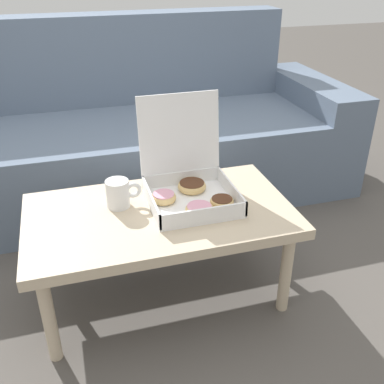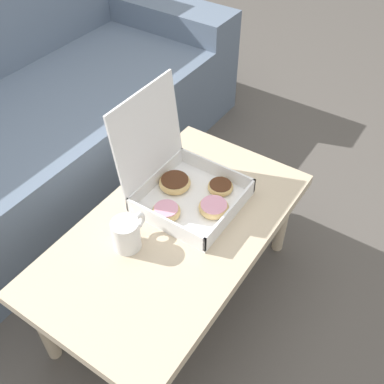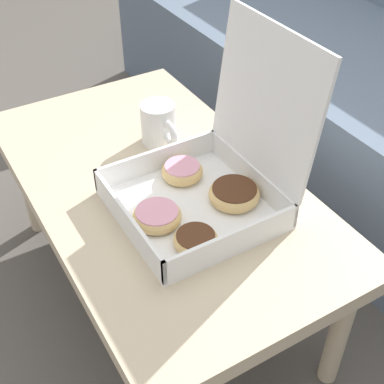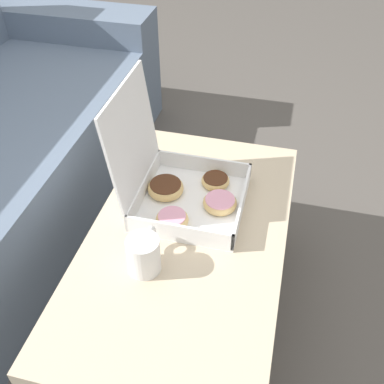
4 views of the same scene
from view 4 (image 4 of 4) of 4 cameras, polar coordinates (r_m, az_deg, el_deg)
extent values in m
plane|color=#514C47|center=(1.59, -4.65, -14.35)|extent=(12.00, 12.00, 0.00)
cube|color=slate|center=(2.48, -15.07, 15.58)|extent=(0.24, 0.88, 0.56)
cube|color=#C6B293|center=(1.28, -0.68, -6.16)|extent=(0.97, 0.55, 0.04)
cylinder|color=#C6B293|center=(1.70, 9.96, -1.46)|extent=(0.04, 0.04, 0.35)
cylinder|color=#C6B293|center=(1.75, -3.94, 0.81)|extent=(0.04, 0.04, 0.35)
cube|color=white|center=(1.35, 0.00, -1.46)|extent=(0.32, 0.31, 0.01)
cube|color=white|center=(1.31, 6.36, -1.49)|extent=(0.32, 0.01, 0.06)
cube|color=white|center=(1.36, -6.11, 0.56)|extent=(0.32, 0.01, 0.06)
cube|color=white|center=(1.22, -1.74, -5.17)|extent=(0.01, 0.31, 0.06)
cube|color=white|center=(1.44, 1.47, 3.55)|extent=(0.01, 0.31, 0.06)
cube|color=white|center=(1.26, -7.65, 6.92)|extent=(0.32, 0.04, 0.31)
torus|color=#E5BC75|center=(1.33, 3.57, -1.38)|extent=(0.10, 0.10, 0.03)
cylinder|color=pink|center=(1.32, 3.58, -1.10)|extent=(0.09, 0.09, 0.01)
torus|color=#E5BC75|center=(1.27, -2.55, -3.53)|extent=(0.09, 0.09, 0.03)
cylinder|color=pink|center=(1.27, -2.56, -3.22)|extent=(0.08, 0.08, 0.01)
torus|color=#E5BC75|center=(1.37, -3.36, 0.51)|extent=(0.11, 0.11, 0.03)
cylinder|color=#472614|center=(1.37, -3.38, 0.82)|extent=(0.10, 0.10, 0.02)
torus|color=#E5BC75|center=(1.40, 2.99, 1.42)|extent=(0.09, 0.09, 0.03)
cylinder|color=#472614|center=(1.40, 3.01, 1.67)|extent=(0.08, 0.08, 0.01)
cylinder|color=white|center=(1.15, -6.16, -7.96)|extent=(0.09, 0.09, 0.10)
torus|color=white|center=(1.19, -5.29, -5.74)|extent=(0.06, 0.02, 0.06)
camera|label=1|loc=(1.28, 78.96, 4.74)|focal=42.00mm
camera|label=2|loc=(0.40, 107.91, 16.40)|focal=42.00mm
camera|label=3|loc=(1.71, 24.59, 33.07)|focal=50.00mm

